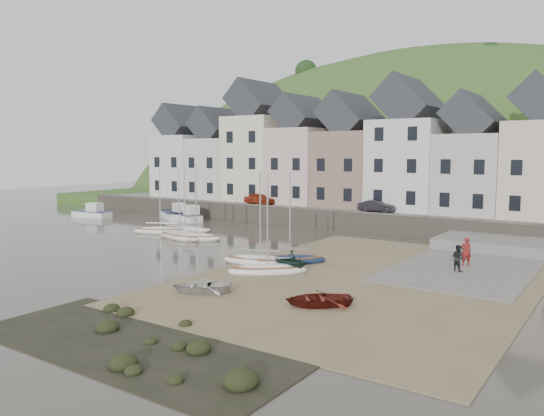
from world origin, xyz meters
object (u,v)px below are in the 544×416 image
Objects in this scene: rowboat_white at (202,286)px; person_dark at (458,258)px; rowboat_red at (318,299)px; sailboat_0 at (161,230)px; rowboat_green at (290,260)px; car_right at (377,206)px; car_left at (260,199)px; person_red at (466,252)px.

rowboat_white is 15.81m from person_dark.
sailboat_0 is at bearing -158.49° from rowboat_red.
rowboat_green is 10.27m from person_dark.
car_right reaches higher than rowboat_white.
sailboat_0 reaches higher than car_left.
person_red is 28.91m from car_left.
person_dark is at bearing 130.26° from rowboat_green.
car_left is (-17.12, 20.58, 1.48)m from rowboat_green.
car_left reaches higher than car_right.
person_dark is (3.50, 11.13, 0.54)m from rowboat_red.
person_dark is 0.45× the size of car_left.
rowboat_white is at bearing -148.61° from car_left.
rowboat_red is at bearing 46.04° from person_red.
car_left reaches higher than person_dark.
person_red is 1.12× the size of person_dark.
car_left is at bearing -6.89° from person_dark.
person_red is at bearing -144.07° from car_right.
person_dark reaches higher than rowboat_green.
rowboat_green reaches higher than rowboat_red.
rowboat_white is 6.44m from rowboat_red.
rowboat_green is 20.88m from car_right.
sailboat_0 is at bearing -163.55° from rowboat_white.
person_red is (9.80, 14.32, 0.65)m from rowboat_white.
person_dark is (9.82, 12.38, 0.56)m from rowboat_white.
person_dark reaches higher than rowboat_red.
car_right is (-8.32, 26.17, 1.79)m from rowboat_red.
sailboat_0 is 1.96× the size of rowboat_red.
sailboat_0 is 1.73× the size of car_left.
sailboat_0 is at bearing 126.72° from car_right.
sailboat_0 is 3.87× the size of person_dark.
rowboat_white is 6.95m from rowboat_green.
car_left is (-25.75, 13.10, 1.19)m from person_red.
car_right reaches higher than person_dark.
person_red is 0.51× the size of car_right.
rowboat_green is 26.81m from car_left.
rowboat_white is at bearing 178.09° from car_right.
person_red is at bearing -66.09° from person_dark.
rowboat_green is at bearing 11.88° from person_red.
rowboat_green is at bearing 135.04° from rowboat_white.
rowboat_red is (5.15, -5.59, -0.35)m from rowboat_green.
rowboat_white is at bearing -119.69° from rowboat_red.
sailboat_0 reaches higher than person_dark.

